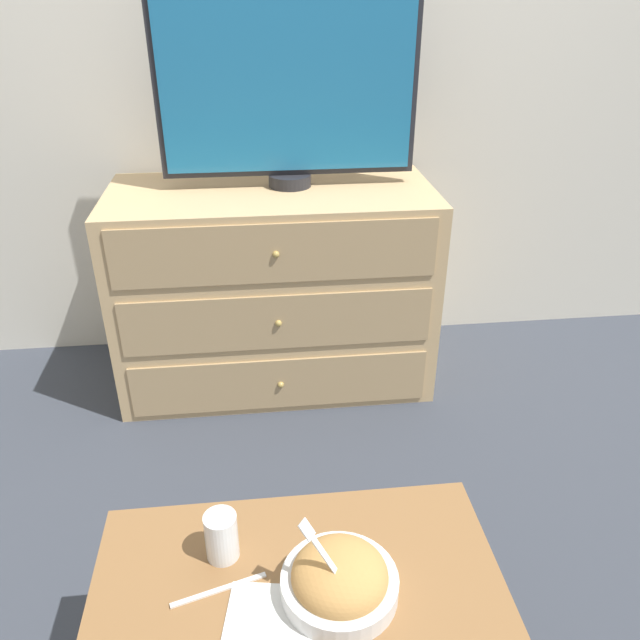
{
  "coord_description": "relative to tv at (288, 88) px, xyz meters",
  "views": [
    {
      "loc": [
        -0.18,
        -2.57,
        1.49
      ],
      "look_at": [
        -0.05,
        -1.36,
        0.82
      ],
      "focal_mm": 35.0,
      "sensor_mm": 36.0,
      "label": 1
    }
  ],
  "objects": [
    {
      "name": "tv",
      "position": [
        0.0,
        0.0,
        0.0
      ],
      "size": [
        0.92,
        0.16,
        0.68
      ],
      "color": "#232328",
      "rests_on": "dresser"
    },
    {
      "name": "ground_plane",
      "position": [
        0.04,
        0.27,
        -1.15
      ],
      "size": [
        12.0,
        12.0,
        0.0
      ],
      "primitive_type": "plane",
      "color": "#383D47"
    },
    {
      "name": "takeout_bowl",
      "position": [
        -0.02,
        -1.5,
        -0.67
      ],
      "size": [
        0.23,
        0.23,
        0.19
      ],
      "color": "silver",
      "rests_on": "coffee_table"
    },
    {
      "name": "drink_cup",
      "position": [
        -0.24,
        -1.39,
        -0.66
      ],
      "size": [
        0.07,
        0.07,
        0.11
      ],
      "color": "white",
      "rests_on": "coffee_table"
    },
    {
      "name": "napkin",
      "position": [
        -0.15,
        -1.55,
        -0.71
      ],
      "size": [
        0.19,
        0.19,
        0.0
      ],
      "color": "white",
      "rests_on": "coffee_table"
    },
    {
      "name": "coffee_table",
      "position": [
        -0.09,
        -1.46,
        -0.79
      ],
      "size": [
        0.82,
        0.45,
        0.44
      ],
      "color": "olive",
      "rests_on": "ground_plane"
    },
    {
      "name": "knife",
      "position": [
        -0.25,
        -1.47,
        -0.71
      ],
      "size": [
        0.19,
        0.06,
        0.01
      ],
      "color": "white",
      "rests_on": "coffee_table"
    },
    {
      "name": "dresser",
      "position": [
        -0.07,
        -0.05,
        -0.75
      ],
      "size": [
        1.22,
        0.59,
        0.8
      ],
      "color": "tan",
      "rests_on": "ground_plane"
    },
    {
      "name": "wall_back",
      "position": [
        0.04,
        0.3,
        0.15
      ],
      "size": [
        12.0,
        0.05,
        2.6
      ],
      "color": "silver",
      "rests_on": "ground_plane"
    }
  ]
}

